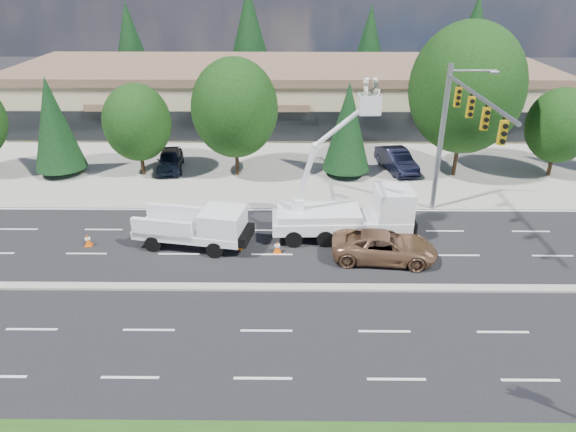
{
  "coord_description": "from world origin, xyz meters",
  "views": [
    {
      "loc": [
        1.08,
        -20.59,
        13.89
      ],
      "look_at": [
        0.86,
        3.0,
        2.4
      ],
      "focal_mm": 32.0,
      "sensor_mm": 36.0,
      "label": 1
    }
  ],
  "objects_px": {
    "utility_pickup": "(198,231)",
    "bucket_truck": "(351,208)",
    "minivan": "(384,246)",
    "signal_mast": "(455,125)"
  },
  "relations": [
    {
      "from": "signal_mast",
      "to": "utility_pickup",
      "type": "bearing_deg",
      "value": -168.27
    },
    {
      "from": "signal_mast",
      "to": "utility_pickup",
      "type": "distance_m",
      "value": 15.27
    },
    {
      "from": "utility_pickup",
      "to": "bucket_truck",
      "type": "distance_m",
      "value": 8.53
    },
    {
      "from": "signal_mast",
      "to": "minivan",
      "type": "height_order",
      "value": "signal_mast"
    },
    {
      "from": "minivan",
      "to": "signal_mast",
      "type": "bearing_deg",
      "value": -38.74
    },
    {
      "from": "signal_mast",
      "to": "bucket_truck",
      "type": "bearing_deg",
      "value": -162.67
    },
    {
      "from": "utility_pickup",
      "to": "bucket_truck",
      "type": "relative_size",
      "value": 0.7
    },
    {
      "from": "utility_pickup",
      "to": "minivan",
      "type": "relative_size",
      "value": 1.15
    },
    {
      "from": "utility_pickup",
      "to": "minivan",
      "type": "xyz_separation_m",
      "value": [
        9.94,
        -1.32,
        -0.18
      ]
    },
    {
      "from": "signal_mast",
      "to": "utility_pickup",
      "type": "height_order",
      "value": "signal_mast"
    }
  ]
}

